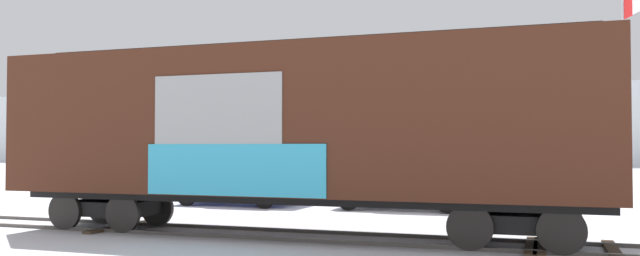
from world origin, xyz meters
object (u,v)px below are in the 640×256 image
object	(u,v)px
freight_car	(292,125)
parked_car_blue	(236,180)
flagpole	(628,64)
parked_car_silver	(401,182)

from	to	relation	value
freight_car	parked_car_blue	world-z (taller)	freight_car
freight_car	flagpole	distance (m)	14.76
freight_car	flagpole	world-z (taller)	flagpole
parked_car_blue	parked_car_silver	world-z (taller)	parked_car_blue
parked_car_blue	freight_car	bearing A→B (deg)	-57.69
flagpole	parked_car_silver	distance (m)	9.67
freight_car	flagpole	xyz separation A→B (m)	(8.91, 11.50, 2.49)
flagpole	parked_car_blue	size ratio (longest dim) A/B	1.74
flagpole	parked_car_blue	bearing A→B (deg)	-162.08
parked_car_blue	flagpole	bearing A→B (deg)	17.92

